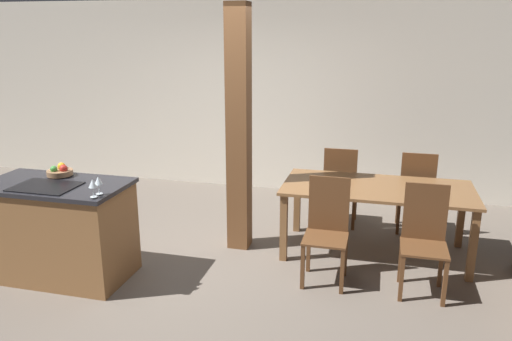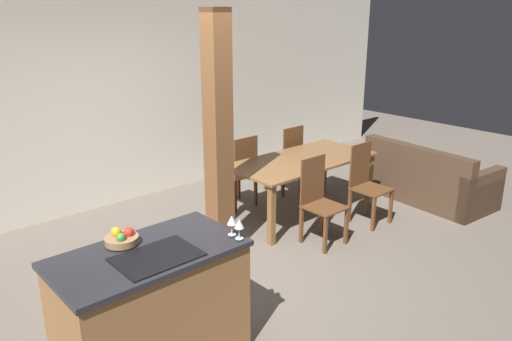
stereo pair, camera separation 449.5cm
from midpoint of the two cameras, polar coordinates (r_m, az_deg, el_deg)
ground_plane at (r=4.60m, az=-30.88°, el=-16.33°), size 16.00×16.00×0.00m
wall_back at (r=6.61m, az=-37.43°, el=5.20°), size 11.20×0.08×2.70m
kitchen_island at (r=3.90m, az=-47.01°, el=-18.26°), size 1.33×0.73×0.94m
fruit_bowl at (r=3.88m, az=-49.73°, el=-10.46°), size 0.24×0.24×0.11m
wine_glass_near at (r=3.31m, az=-39.57°, el=-10.61°), size 0.07×0.07×0.16m
wine_glass_middle at (r=3.39m, az=-39.66°, el=-10.02°), size 0.07×0.07×0.16m
dining_table at (r=5.35m, az=-14.92°, el=-1.73°), size 1.92×0.93×0.74m
dining_chair_near_left at (r=4.66m, az=-15.62°, el=-6.76°), size 0.40×0.40×0.98m
dining_chair_near_right at (r=5.05m, az=-6.86°, el=-4.20°), size 0.40×0.40×0.98m
dining_chair_far_left at (r=5.84m, az=-21.63°, el=-2.25°), size 0.40×0.40×0.98m
dining_chair_far_right at (r=6.16m, az=-14.17°, el=-0.47°), size 0.40×0.40×0.98m
couch at (r=5.78m, az=4.11°, el=-3.51°), size 0.98×1.72×0.80m
timber_post at (r=4.60m, az=-30.53°, el=1.25°), size 0.22×0.22×2.55m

